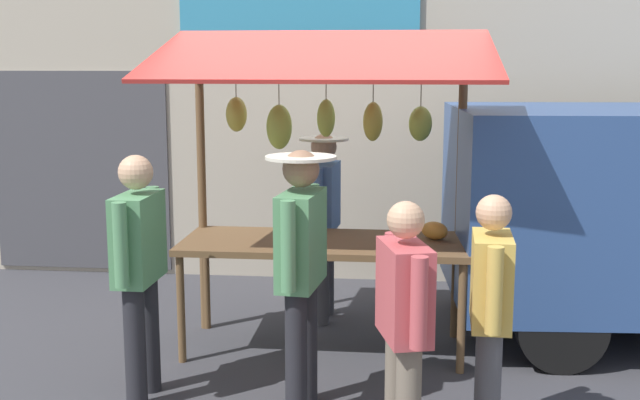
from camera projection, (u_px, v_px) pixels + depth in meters
name	position (u px, v px, depth m)	size (l,w,h in m)	color
ground_plane	(324.00, 349.00, 6.33)	(40.00, 40.00, 0.00)	#38383D
street_backdrop	(339.00, 115.00, 8.20)	(9.00, 0.30, 3.40)	#B2A893
market_stall	(324.00, 153.00, 6.12)	(2.50, 1.46, 2.50)	brown
vendor_with_sunhat	(324.00, 211.00, 6.91)	(0.42, 0.70, 1.64)	#4C4C51
shopper_with_ponytail	(301.00, 259.00, 5.04)	(0.44, 0.72, 1.71)	#232328
shopper_in_striped_shirt	(490.00, 306.00, 4.61)	(0.24, 0.66, 1.51)	#4C4C51
shopper_in_grey_tee	(404.00, 318.00, 4.38)	(0.33, 0.64, 1.51)	#726656
shopper_with_shopping_bag	(139.00, 260.00, 5.24)	(0.23, 0.71, 1.66)	#232328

